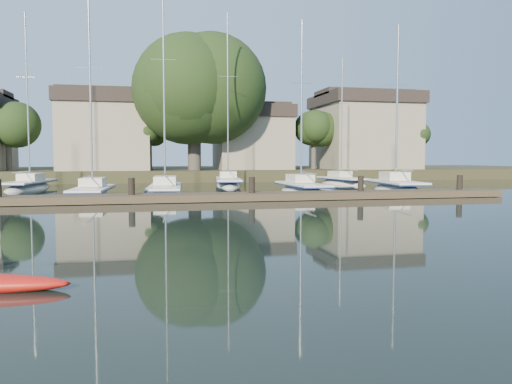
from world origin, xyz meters
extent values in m
plane|color=black|center=(0.00, 0.00, 0.00)|extent=(160.00, 160.00, 0.00)
cube|color=#4E3D2C|center=(0.00, 14.00, 0.20)|extent=(34.00, 2.00, 0.35)
cylinder|color=black|center=(-3.00, 14.00, 0.30)|extent=(0.32, 0.32, 1.80)
cylinder|color=black|center=(3.00, 14.00, 0.30)|extent=(0.32, 0.32, 1.80)
cylinder|color=black|center=(9.00, 14.00, 0.30)|extent=(0.32, 0.32, 1.80)
cylinder|color=black|center=(15.00, 14.00, 0.30)|extent=(0.32, 0.32, 1.80)
ellipsoid|color=silver|center=(-5.25, 17.85, -0.31)|extent=(2.21, 7.58, 1.68)
cube|color=silver|center=(-5.25, 17.85, 0.49)|extent=(2.06, 6.22, 0.12)
cube|color=navy|center=(-5.25, 17.85, 0.41)|extent=(2.13, 6.38, 0.07)
cube|color=beige|center=(-5.23, 18.30, 0.81)|extent=(1.33, 2.16, 0.49)
cylinder|color=#9EA0A5|center=(-5.24, 18.07, 5.82)|extent=(0.11, 0.11, 10.58)
cylinder|color=#9EA0A5|center=(-5.30, 16.73, 1.19)|extent=(0.21, 2.85, 0.07)
cylinder|color=#9EA0A5|center=(-5.24, 18.07, 7.09)|extent=(1.41, 0.09, 0.03)
ellipsoid|color=silver|center=(-1.24, 18.48, -0.32)|extent=(2.50, 8.27, 1.72)
cube|color=silver|center=(-1.24, 18.48, 0.50)|extent=(2.30, 6.80, 0.13)
cube|color=navy|center=(-1.24, 18.48, 0.43)|extent=(2.38, 6.97, 0.07)
cube|color=beige|center=(-1.20, 18.97, 0.83)|extent=(1.43, 2.37, 0.50)
cylinder|color=#9EA0A5|center=(-1.22, 18.73, 6.43)|extent=(0.11, 0.11, 11.77)
cylinder|color=#9EA0A5|center=(-1.33, 17.26, 1.22)|extent=(0.30, 3.09, 0.07)
cylinder|color=#9EA0A5|center=(-1.22, 18.73, 7.84)|extent=(1.45, 0.13, 0.03)
ellipsoid|color=silver|center=(7.33, 19.11, -0.32)|extent=(2.14, 7.45, 1.76)
cube|color=silver|center=(7.33, 19.11, 0.51)|extent=(2.02, 6.11, 0.13)
cube|color=navy|center=(7.33, 19.11, 0.43)|extent=(2.09, 6.26, 0.07)
cube|color=beige|center=(7.31, 19.56, 0.85)|extent=(1.35, 2.11, 0.51)
cylinder|color=#9EA0A5|center=(7.32, 19.33, 5.64)|extent=(0.11, 0.11, 10.17)
cylinder|color=#9EA0A5|center=(7.36, 18.00, 1.25)|extent=(0.15, 2.81, 0.07)
cylinder|color=#9EA0A5|center=(7.32, 19.33, 6.86)|extent=(1.48, 0.07, 0.03)
ellipsoid|color=silver|center=(13.92, 19.24, -0.36)|extent=(2.87, 7.34, 1.94)
cube|color=silver|center=(13.92, 19.24, 0.56)|extent=(2.64, 6.05, 0.14)
cube|color=navy|center=(13.92, 19.24, 0.48)|extent=(2.73, 6.20, 0.08)
cube|color=beige|center=(13.97, 19.67, 0.94)|extent=(1.63, 2.14, 0.56)
cylinder|color=#9EA0A5|center=(13.94, 19.46, 5.73)|extent=(0.12, 0.12, 10.23)
cylinder|color=#9EA0A5|center=(13.81, 18.18, 1.38)|extent=(0.36, 2.72, 0.08)
cylinder|color=#9EA0A5|center=(13.94, 19.46, 6.96)|extent=(1.63, 0.20, 0.03)
ellipsoid|color=silver|center=(-10.35, 26.36, -0.31)|extent=(2.91, 8.24, 1.70)
cube|color=silver|center=(-10.35, 26.36, 0.49)|extent=(2.63, 6.79, 0.13)
cube|color=navy|center=(-10.35, 26.36, 0.42)|extent=(2.72, 6.95, 0.07)
cube|color=beige|center=(-10.29, 26.84, 0.82)|extent=(1.53, 2.40, 0.49)
cylinder|color=#9EA0A5|center=(-10.32, 26.60, 6.36)|extent=(0.11, 0.11, 11.64)
cylinder|color=#9EA0A5|center=(-10.51, 25.16, 1.21)|extent=(0.47, 3.05, 0.07)
cylinder|color=#9EA0A5|center=(-10.32, 26.60, 7.76)|extent=(1.42, 0.21, 0.03)
ellipsoid|color=silver|center=(3.93, 27.50, -0.32)|extent=(3.03, 9.28, 1.73)
cube|color=silver|center=(3.93, 27.50, 0.50)|extent=(2.74, 7.64, 0.13)
cube|color=navy|center=(3.93, 27.50, 0.43)|extent=(2.83, 7.83, 0.07)
cube|color=beige|center=(4.00, 28.04, 0.84)|extent=(1.58, 2.69, 0.50)
cylinder|color=#9EA0A5|center=(3.96, 27.77, 6.92)|extent=(0.11, 0.11, 12.75)
cylinder|color=#9EA0A5|center=(3.76, 26.14, 1.23)|extent=(0.50, 3.44, 0.07)
cylinder|color=#9EA0A5|center=(3.96, 27.77, 8.45)|extent=(1.45, 0.21, 0.03)
ellipsoid|color=silver|center=(13.36, 27.32, -0.31)|extent=(2.82, 7.24, 1.68)
cube|color=silver|center=(13.36, 27.32, 0.48)|extent=(2.55, 5.97, 0.12)
cube|color=navy|center=(13.36, 27.32, 0.41)|extent=(2.64, 6.12, 0.07)
cube|color=beige|center=(13.30, 27.73, 0.81)|extent=(1.50, 2.13, 0.48)
cylinder|color=#9EA0A5|center=(13.33, 27.52, 5.38)|extent=(0.11, 0.11, 9.70)
cylinder|color=#9EA0A5|center=(13.50, 26.27, 1.19)|extent=(0.44, 2.66, 0.07)
cylinder|color=#9EA0A5|center=(13.33, 27.52, 6.54)|extent=(1.40, 0.22, 0.03)
cube|color=#28341A|center=(0.00, 44.00, 0.50)|extent=(90.00, 24.00, 1.00)
cube|color=gray|center=(-6.00, 38.00, 4.00)|extent=(8.00, 8.00, 6.00)
cube|color=#2B241F|center=(-6.00, 38.00, 7.60)|extent=(8.40, 8.40, 1.20)
cube|color=gray|center=(8.00, 38.00, 3.50)|extent=(7.00, 7.00, 5.00)
cube|color=#2B241F|center=(8.00, 38.00, 6.60)|extent=(7.35, 7.35, 1.20)
cube|color=gray|center=(20.00, 38.00, 4.25)|extent=(9.00, 9.00, 6.50)
cube|color=#2B241F|center=(20.00, 38.00, 8.10)|extent=(9.45, 9.45, 1.20)
cylinder|color=#433E35|center=(2.00, 35.00, 3.50)|extent=(1.20, 1.20, 5.00)
sphere|color=black|center=(2.00, 35.00, 8.50)|extent=(8.50, 8.50, 8.50)
cylinder|color=#433E35|center=(-14.00, 36.00, 2.50)|extent=(0.48, 0.48, 3.00)
sphere|color=black|center=(-14.00, 36.00, 5.00)|extent=(3.40, 3.40, 3.40)
cylinder|color=#433E35|center=(-2.00, 35.50, 2.40)|extent=(0.38, 0.38, 2.80)
sphere|color=black|center=(-2.00, 35.50, 4.60)|extent=(2.72, 2.72, 2.72)
cylinder|color=#433E35|center=(14.00, 36.50, 2.60)|extent=(0.50, 0.50, 3.20)
sphere|color=black|center=(14.00, 36.50, 5.25)|extent=(3.57, 3.57, 3.57)
cylinder|color=#433E35|center=(24.00, 35.00, 2.30)|extent=(0.41, 0.41, 2.60)
sphere|color=black|center=(24.00, 35.00, 4.45)|extent=(2.89, 2.89, 2.89)
camera|label=1|loc=(-2.22, -11.00, 2.22)|focal=35.00mm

